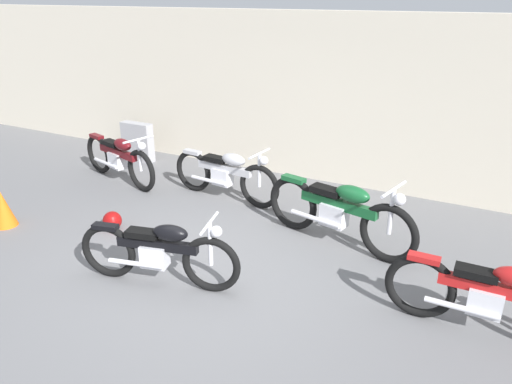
{
  "coord_description": "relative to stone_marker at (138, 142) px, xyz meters",
  "views": [
    {
      "loc": [
        2.86,
        -4.12,
        3.11
      ],
      "look_at": [
        0.03,
        1.34,
        0.55
      ],
      "focal_mm": 33.86,
      "sensor_mm": 36.0,
      "label": 1
    }
  ],
  "objects": [
    {
      "name": "ground_plane",
      "position": [
        3.41,
        -2.9,
        -0.38
      ],
      "size": [
        40.0,
        40.0,
        0.0
      ],
      "primitive_type": "plane",
      "color": "slate"
    },
    {
      "name": "building_wall",
      "position": [
        3.41,
        0.76,
        1.04
      ],
      "size": [
        18.0,
        0.3,
        2.84
      ],
      "primitive_type": "cube",
      "color": "beige",
      "rests_on": "ground_plane"
    },
    {
      "name": "stone_marker",
      "position": [
        0.0,
        0.0,
        0.0
      ],
      "size": [
        0.65,
        0.2,
        0.76
      ],
      "primitive_type": "cube",
      "rotation": [
        0.0,
        0.0,
        -0.0
      ],
      "color": "#9E9EA3",
      "rests_on": "ground_plane"
    },
    {
      "name": "helmet",
      "position": [
        1.66,
        -2.54,
        -0.25
      ],
      "size": [
        0.27,
        0.27,
        0.27
      ],
      "primitive_type": "sphere",
      "color": "maroon",
      "rests_on": "ground_plane"
    },
    {
      "name": "traffic_cone",
      "position": [
        0.22,
        -3.16,
        -0.1
      ],
      "size": [
        0.32,
        0.32,
        0.55
      ],
      "primitive_type": "cone",
      "color": "orange",
      "rests_on": "ground_plane"
    },
    {
      "name": "motorcycle_green",
      "position": [
        4.61,
        -1.5,
        0.1
      ],
      "size": [
        2.17,
        0.74,
        0.99
      ],
      "rotation": [
        0.0,
        0.0,
        -0.22
      ],
      "color": "black",
      "rests_on": "ground_plane"
    },
    {
      "name": "motorcycle_maroon",
      "position": [
        0.48,
        -1.06,
        0.06
      ],
      "size": [
        1.99,
        0.77,
        0.92
      ],
      "rotation": [
        0.0,
        0.0,
        -0.27
      ],
      "color": "black",
      "rests_on": "ground_plane"
    },
    {
      "name": "motorcycle_black",
      "position": [
        3.13,
        -3.33,
        0.04
      ],
      "size": [
        1.89,
        0.67,
        0.86
      ],
      "rotation": [
        0.0,
        0.0,
        0.23
      ],
      "color": "black",
      "rests_on": "ground_plane"
    },
    {
      "name": "motorcycle_silver",
      "position": [
        2.53,
        -0.87,
        0.05
      ],
      "size": [
        2.0,
        0.56,
        0.9
      ],
      "rotation": [
        0.0,
        0.0,
        -0.09
      ],
      "color": "black",
      "rests_on": "ground_plane"
    },
    {
      "name": "motorcycle_red",
      "position": [
        6.5,
        -2.59,
        0.05
      ],
      "size": [
        2.01,
        0.56,
        0.9
      ],
      "rotation": [
        0.0,
        0.0,
        -0.0
      ],
      "color": "black",
      "rests_on": "ground_plane"
    }
  ]
}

